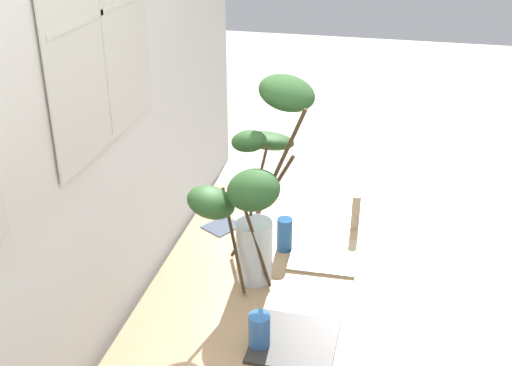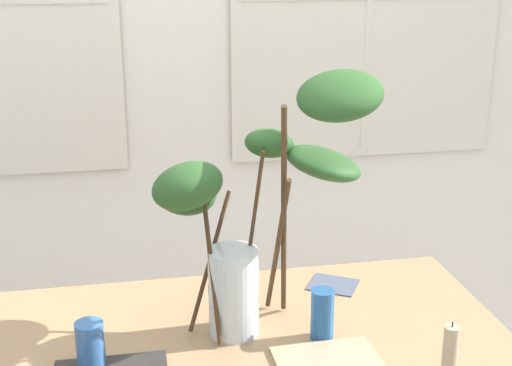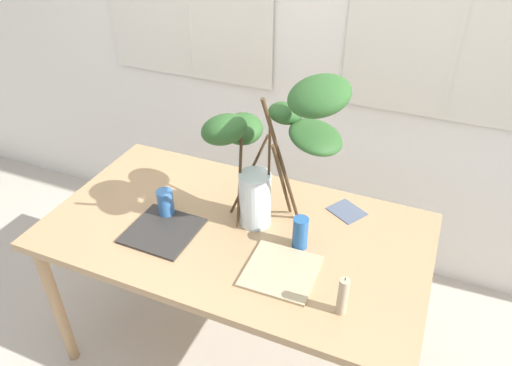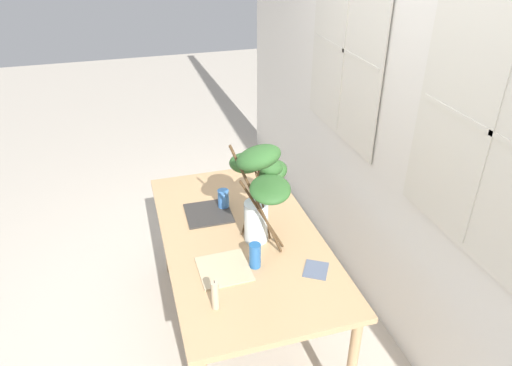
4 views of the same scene
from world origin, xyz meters
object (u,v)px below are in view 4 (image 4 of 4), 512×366
object	(u,v)px
dining_table	(241,245)
pillar_candle	(215,295)
drinking_glass_blue_left	(223,199)
drinking_glass_blue_right	(255,255)
plate_square_left	(208,213)
vase_with_branches	(259,185)
plate_square_right	(224,269)

from	to	relation	value
dining_table	pillar_candle	world-z (taller)	pillar_candle
drinking_glass_blue_left	pillar_candle	world-z (taller)	pillar_candle
drinking_glass_blue_right	plate_square_left	bearing A→B (deg)	-165.87
drinking_glass_blue_left	drinking_glass_blue_right	xyz separation A→B (m)	(0.59, 0.03, 0.01)
dining_table	vase_with_branches	bearing A→B (deg)	32.70
dining_table	drinking_glass_blue_right	xyz separation A→B (m)	(0.28, 0.00, 0.14)
dining_table	plate_square_left	bearing A→B (deg)	-152.89
plate_square_right	pillar_candle	bearing A→B (deg)	-21.18
vase_with_branches	pillar_candle	world-z (taller)	vase_with_branches
drinking_glass_blue_right	pillar_candle	size ratio (longest dim) A/B	0.84
vase_with_branches	pillar_candle	xyz separation A→B (m)	(0.40, -0.33, -0.31)
drinking_glass_blue_right	pillar_candle	world-z (taller)	pillar_candle
plate_square_left	vase_with_branches	bearing A→B (deg)	28.86
vase_with_branches	drinking_glass_blue_left	bearing A→B (deg)	-166.23
dining_table	vase_with_branches	xyz separation A→B (m)	(0.11, 0.07, 0.46)
vase_with_branches	plate_square_right	bearing A→B (deg)	-57.44
plate_square_left	pillar_candle	world-z (taller)	pillar_candle
dining_table	plate_square_left	xyz separation A→B (m)	(-0.26, -0.14, 0.08)
dining_table	plate_square_right	bearing A→B (deg)	-31.38
plate_square_left	plate_square_right	world-z (taller)	same
plate_square_right	pillar_candle	distance (m)	0.28
drinking_glass_blue_right	drinking_glass_blue_left	bearing A→B (deg)	-176.87
vase_with_branches	plate_square_right	xyz separation A→B (m)	(0.15, -0.24, -0.38)
vase_with_branches	drinking_glass_blue_right	world-z (taller)	vase_with_branches
vase_with_branches	drinking_glass_blue_left	xyz separation A→B (m)	(-0.42, -0.10, -0.32)
plate_square_left	pillar_candle	distance (m)	0.79
drinking_glass_blue_right	plate_square_right	xyz separation A→B (m)	(-0.02, -0.16, -0.06)
plate_square_left	plate_square_right	xyz separation A→B (m)	(0.53, -0.03, -0.00)
dining_table	pillar_candle	bearing A→B (deg)	-26.65
pillar_candle	drinking_glass_blue_right	bearing A→B (deg)	131.80
plate_square_right	pillar_candle	size ratio (longest dim) A/B	1.58
drinking_glass_blue_right	pillar_candle	xyz separation A→B (m)	(0.23, -0.26, 0.01)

